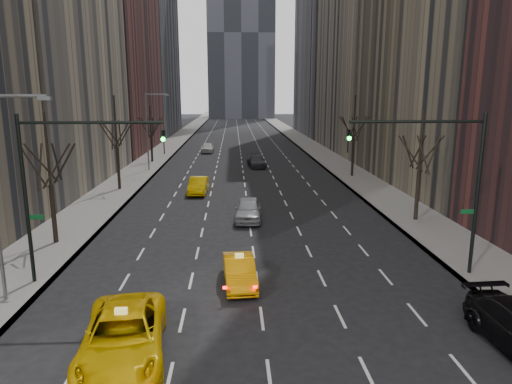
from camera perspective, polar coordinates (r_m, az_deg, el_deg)
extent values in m
cube|color=slate|center=(80.47, -10.83, 5.59)|extent=(4.50, 320.00, 0.15)
cube|color=slate|center=(80.80, 6.73, 5.75)|extent=(4.50, 320.00, 0.15)
cube|color=brown|center=(78.98, -19.07, 21.02)|extent=(14.00, 28.00, 44.00)
cylinder|color=black|center=(30.15, -23.98, -2.50)|extent=(0.28, 0.28, 3.57)
cylinder|color=black|center=(29.47, -24.64, 4.88)|extent=(0.16, 0.16, 4.25)
cylinder|color=black|center=(30.31, -23.64, 3.43)|extent=(0.42, 1.80, 2.52)
cylinder|color=black|center=(29.57, -22.82, 3.30)|extent=(1.74, 0.72, 2.52)
cylinder|color=black|center=(28.83, -23.66, 3.02)|extent=(1.46, 1.25, 2.52)
cylinder|color=black|center=(28.86, -25.37, 2.88)|extent=(0.42, 1.80, 2.52)
cylinder|color=black|center=(29.62, -26.14, 3.02)|extent=(1.74, 0.72, 2.52)
cylinder|color=black|center=(30.34, -25.27, 3.29)|extent=(1.46, 1.25, 2.52)
cylinder|color=black|center=(45.08, -16.82, 2.88)|extent=(0.28, 0.28, 3.99)
cylinder|color=black|center=(44.62, -17.17, 8.43)|extent=(0.16, 0.16, 4.75)
cylinder|color=black|center=(45.48, -16.63, 7.07)|extent=(0.42, 1.80, 2.52)
cylinder|color=black|center=(44.79, -15.98, 7.04)|extent=(1.74, 0.72, 2.52)
cylinder|color=black|center=(44.00, -16.41, 6.93)|extent=(1.46, 1.25, 2.52)
cylinder|color=black|center=(43.92, -17.53, 6.85)|extent=(0.42, 1.80, 2.52)
cylinder|color=black|center=(44.62, -18.18, 6.88)|extent=(1.74, 0.72, 2.52)
cylinder|color=black|center=(45.39, -17.72, 6.99)|extent=(1.46, 1.25, 2.52)
cylinder|color=black|center=(62.57, -12.90, 5.28)|extent=(0.28, 0.28, 3.36)
cylinder|color=black|center=(62.25, -13.07, 8.64)|extent=(0.16, 0.16, 4.00)
cylinder|color=black|center=(63.11, -12.76, 8.00)|extent=(0.42, 1.80, 2.52)
cylinder|color=black|center=(62.46, -12.25, 7.98)|extent=(1.74, 0.72, 2.52)
cylinder|color=black|center=(61.65, -12.51, 7.92)|extent=(1.46, 1.25, 2.52)
cylinder|color=black|center=(61.50, -13.31, 7.87)|extent=(0.42, 1.80, 2.52)
cylinder|color=black|center=(62.16, -13.82, 7.89)|extent=(1.74, 0.72, 2.52)
cylinder|color=black|center=(62.96, -13.54, 7.95)|extent=(1.46, 1.25, 2.52)
cylinder|color=black|center=(34.56, 19.50, -0.37)|extent=(0.28, 0.28, 3.57)
cylinder|color=black|center=(33.97, 19.96, 6.08)|extent=(0.16, 0.16, 4.25)
cylinder|color=black|center=(34.90, 19.55, 4.77)|extent=(0.42, 1.80, 2.52)
cylinder|color=black|center=(34.65, 20.91, 4.63)|extent=(1.74, 0.72, 2.52)
cylinder|color=black|center=(33.82, 21.24, 4.43)|extent=(1.46, 1.25, 2.52)
cylinder|color=black|center=(33.24, 20.17, 4.39)|extent=(0.42, 1.80, 2.52)
cylinder|color=black|center=(33.49, 18.77, 4.54)|extent=(1.74, 0.72, 2.52)
cylinder|color=black|center=(34.33, 18.49, 4.74)|extent=(1.46, 1.25, 2.52)
cylinder|color=black|center=(51.36, 12.00, 4.22)|extent=(0.28, 0.28, 3.99)
cylinder|color=black|center=(50.96, 12.22, 9.09)|extent=(0.16, 0.16, 4.75)
cylinder|color=black|center=(51.89, 12.08, 7.88)|extent=(0.42, 1.80, 2.52)
cylinder|color=black|center=(51.53, 12.95, 7.81)|extent=(1.74, 0.72, 2.52)
cylinder|color=black|center=(50.67, 13.04, 7.74)|extent=(1.46, 1.25, 2.52)
cylinder|color=black|center=(50.18, 12.24, 7.74)|extent=(0.42, 1.80, 2.52)
cylinder|color=black|center=(50.54, 11.35, 7.80)|extent=(1.74, 0.72, 2.52)
cylinder|color=black|center=(51.40, 11.28, 7.88)|extent=(1.46, 1.25, 2.52)
cylinder|color=black|center=(23.82, -26.83, -0.97)|extent=(0.18, 0.18, 8.00)
cylinder|color=black|center=(22.19, -19.97, 8.16)|extent=(6.50, 0.14, 0.14)
imported|color=black|center=(21.54, -11.46, 6.14)|extent=(0.18, 0.22, 1.10)
sphere|color=#0CFF33|center=(21.35, -11.55, 6.49)|extent=(0.20, 0.20, 0.20)
cube|color=#0C5926|center=(23.83, -25.76, -2.84)|extent=(0.70, 0.04, 0.22)
cylinder|color=black|center=(24.78, 25.91, -0.41)|extent=(0.18, 0.18, 8.00)
cylinder|color=black|center=(22.92, 19.53, 8.29)|extent=(6.50, 0.14, 0.14)
imported|color=black|center=(21.97, 11.45, 6.25)|extent=(0.18, 0.22, 1.10)
sphere|color=#0CFF33|center=(21.78, 11.58, 6.59)|extent=(0.20, 0.20, 0.20)
cube|color=#0C5926|center=(24.76, 24.93, -2.23)|extent=(0.70, 0.04, 0.22)
cylinder|color=slate|center=(21.12, -28.01, 10.57)|extent=(2.60, 0.14, 0.14)
cube|color=slate|center=(20.64, -24.92, 10.58)|extent=(0.50, 0.22, 0.15)
cylinder|color=slate|center=(55.30, -13.46, 7.32)|extent=(0.16, 0.16, 9.00)
cylinder|color=slate|center=(54.90, -12.33, 11.84)|extent=(2.60, 0.14, 0.14)
cube|color=slate|center=(54.72, -11.06, 11.79)|extent=(0.50, 0.22, 0.15)
imported|color=#E6B404|center=(17.11, -16.25, -16.95)|extent=(3.48, 6.31, 1.67)
imported|color=orange|center=(22.27, -2.09, -9.86)|extent=(1.72, 4.20, 1.35)
imported|color=#A0A4A8|center=(33.20, -0.97, -2.17)|extent=(2.16, 4.79, 1.60)
imported|color=#FFC505|center=(42.38, -7.20, 0.82)|extent=(1.72, 4.56, 1.49)
imported|color=#313137|center=(57.40, 0.08, 3.86)|extent=(2.53, 5.11, 1.43)
imported|color=silver|center=(71.93, -6.08, 5.53)|extent=(1.90, 4.50, 1.52)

